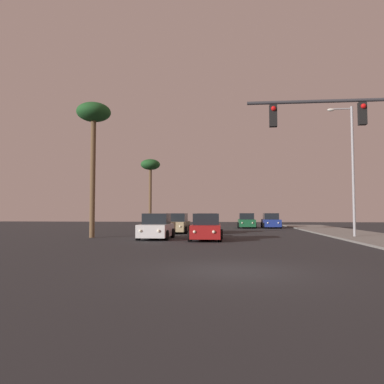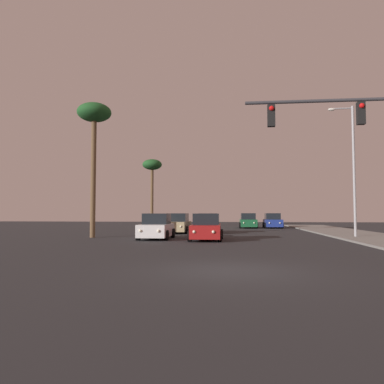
{
  "view_description": "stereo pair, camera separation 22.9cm",
  "coord_description": "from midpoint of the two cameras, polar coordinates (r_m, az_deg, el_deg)",
  "views": [
    {
      "loc": [
        -0.15,
        -11.34,
        1.72
      ],
      "look_at": [
        -2.49,
        12.47,
        3.06
      ],
      "focal_mm": 35.0,
      "sensor_mm": 36.0,
      "label": 1
    },
    {
      "loc": [
        0.08,
        -11.31,
        1.72
      ],
      "look_at": [
        -2.49,
        12.47,
        3.06
      ],
      "focal_mm": 35.0,
      "sensor_mm": 36.0,
      "label": 2
    }
  ],
  "objects": [
    {
      "name": "car_tan",
      "position": [
        32.17,
        -1.98,
        -4.9
      ],
      "size": [
        2.04,
        4.33,
        1.68
      ],
      "rotation": [
        0.0,
        0.0,
        3.12
      ],
      "color": "tan",
      "rests_on": "ground"
    },
    {
      "name": "traffic_light_mast",
      "position": [
        16.56,
        26.24,
        7.55
      ],
      "size": [
        7.1,
        0.36,
        6.5
      ],
      "color": "#38383D",
      "rests_on": "sidewalk_right"
    },
    {
      "name": "car_grey",
      "position": [
        32.04,
        2.65,
        -4.91
      ],
      "size": [
        2.04,
        4.32,
        1.68
      ],
      "rotation": [
        0.0,
        0.0,
        3.16
      ],
      "color": "slate",
      "rests_on": "ground"
    },
    {
      "name": "car_red",
      "position": [
        23.79,
        2.46,
        -5.51
      ],
      "size": [
        2.04,
        4.33,
        1.68
      ],
      "rotation": [
        0.0,
        0.0,
        3.16
      ],
      "color": "maroon",
      "rests_on": "ground"
    },
    {
      "name": "car_white",
      "position": [
        24.98,
        -5.17,
        -5.39
      ],
      "size": [
        2.04,
        4.32,
        1.68
      ],
      "rotation": [
        0.0,
        0.0,
        3.15
      ],
      "color": "silver",
      "rests_on": "ground"
    },
    {
      "name": "ground_plane",
      "position": [
        11.46,
        6.42,
        -11.83
      ],
      "size": [
        120.0,
        120.0,
        0.0
      ],
      "primitive_type": "plane",
      "color": "#28282B"
    },
    {
      "name": "car_green",
      "position": [
        43.24,
        8.7,
        -4.43
      ],
      "size": [
        2.04,
        4.32,
        1.68
      ],
      "rotation": [
        0.0,
        0.0,
        3.16
      ],
      "color": "#195933",
      "rests_on": "ground"
    },
    {
      "name": "palm_tree_near",
      "position": [
        27.87,
        -14.46,
        10.51
      ],
      "size": [
        2.4,
        2.4,
        9.52
      ],
      "color": "brown",
      "rests_on": "ground"
    },
    {
      "name": "street_lamp",
      "position": [
        28.05,
        23.4,
        4.02
      ],
      "size": [
        1.74,
        0.24,
        9.0
      ],
      "color": "#99999E",
      "rests_on": "sidewalk_right"
    },
    {
      "name": "palm_tree_far",
      "position": [
        46.69,
        -5.96,
        3.63
      ],
      "size": [
        2.4,
        2.4,
        8.37
      ],
      "color": "brown",
      "rests_on": "ground"
    },
    {
      "name": "car_blue",
      "position": [
        43.58,
        12.33,
        -4.38
      ],
      "size": [
        2.04,
        4.32,
        1.68
      ],
      "rotation": [
        0.0,
        0.0,
        3.15
      ],
      "color": "navy",
      "rests_on": "ground"
    }
  ]
}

